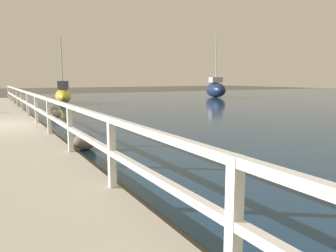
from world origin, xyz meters
The scene contains 6 objects.
railing centered at (1.73, 0.00, 1.01)m, with size 0.10×32.50×1.04m.
boulder_mid_strip centered at (3.02, 3.60, 0.21)m, with size 0.55×0.50×0.41m.
boulder_water_edge centered at (3.37, 6.32, 0.22)m, with size 0.58×0.52×0.43m.
boulder_far_strip centered at (2.41, -3.96, 0.22)m, with size 0.60×0.54×0.45m.
sailboat_yellow centered at (5.39, 13.54, 0.68)m, with size 1.89×4.65×5.00m.
sailboat_navy centered at (20.64, 14.35, 0.85)m, with size 2.56×4.20×6.86m.
Camera 1 is at (0.19, -12.57, 1.89)m, focal length 35.00 mm.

